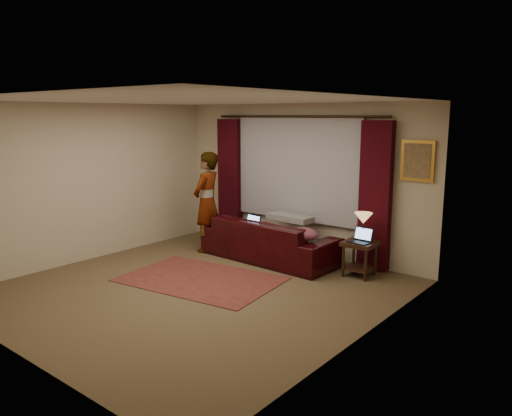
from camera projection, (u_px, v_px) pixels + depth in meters
The scene contains 20 objects.
floor at pixel (197, 290), 6.98m from camera, with size 5.00×5.00×0.01m, color brown.
ceiling at pixel (192, 100), 6.50m from camera, with size 5.00×5.00×0.02m, color silver.
wall_back at pixel (299, 180), 8.65m from camera, with size 5.00×0.02×2.60m, color beige.
wall_front at pixel (8, 231), 4.83m from camera, with size 5.00×0.02×2.60m, color beige.
wall_left at pixel (89, 183), 8.28m from camera, with size 0.02×5.00×2.60m, color beige.
wall_right at pixel (363, 223), 5.20m from camera, with size 0.02×5.00×2.60m, color beige.
sheer_curtain at pixel (297, 168), 8.57m from camera, with size 2.50×0.05×1.80m, color #A5A6AD.
drape_left at pixel (230, 180), 9.52m from camera, with size 0.50×0.14×2.30m, color #33050D.
drape_right at pixel (375, 196), 7.66m from camera, with size 0.50×0.14×2.30m, color #33050D.
curtain_rod at pixel (296, 116), 8.37m from camera, with size 0.04×0.04×3.40m, color black.
picture_frame at pixel (418, 161), 7.25m from camera, with size 0.50×0.04×0.60m, color gold.
sofa at pixel (269, 232), 8.34m from camera, with size 2.38×1.03×0.96m, color black.
throw_blanket at pixel (290, 203), 8.34m from camera, with size 0.81×0.32×0.10m, color gray.
clothing_pile at pixel (304, 235), 7.72m from camera, with size 0.47×0.36×0.20m, color brown.
laptop_sofa at pixel (248, 223), 8.47m from camera, with size 0.33×0.36×0.24m, color black, non-canonical shape.
area_rug at pixel (201, 279), 7.41m from camera, with size 2.27×1.51×0.01m, color brown.
end_table at pixel (359, 259), 7.53m from camera, with size 0.47×0.47×0.54m, color black.
tiffany_lamp at pixel (363, 227), 7.48m from camera, with size 0.27×0.27×0.43m, color olive, non-canonical shape.
laptop_table at pixel (360, 235), 7.39m from camera, with size 0.31×0.33×0.22m, color black, non-canonical shape.
person at pixel (207, 202), 8.82m from camera, with size 0.52×0.52×1.78m, color gray.
Camera 1 is at (4.83, -4.65, 2.41)m, focal length 35.00 mm.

